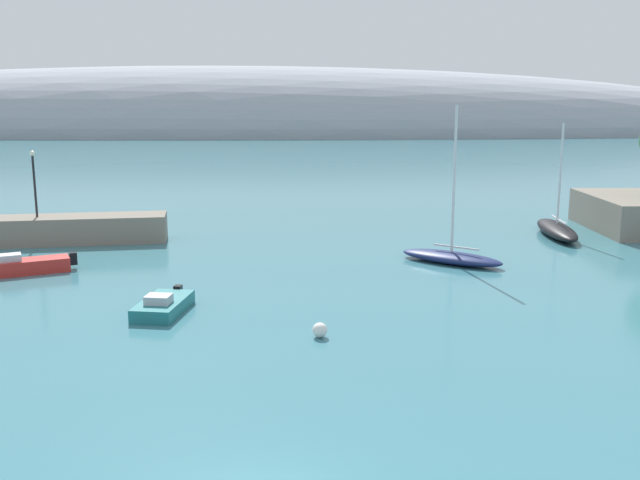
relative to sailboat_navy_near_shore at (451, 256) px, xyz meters
The scene contains 7 objects.
distant_ridge 158.10m from the sailboat_navy_near_shore, 102.78° to the left, with size 327.46×52.78×36.18m, color #999EA8.
sailboat_navy_near_shore is the anchor object (origin of this frame).
sailboat_black_mid_mooring 12.83m from the sailboat_navy_near_shore, 41.84° to the left, with size 2.58×8.38×8.33m.
motorboat_red_foreground 25.72m from the sailboat_navy_near_shore, behind, with size 5.34×3.49×1.23m.
motorboat_teal_alongside_breakwater 18.89m from the sailboat_navy_near_shore, 147.57° to the right, with size 2.50×4.51×1.04m.
mooring_buoy_white 16.24m from the sailboat_navy_near_shore, 121.38° to the right, with size 0.66×0.66×0.66m, color silver.
harbor_lamp_post 29.06m from the sailboat_navy_near_shore, 166.81° to the left, with size 0.36×0.36×4.63m.
Camera 1 is at (0.85, -16.31, 10.29)m, focal length 40.25 mm.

